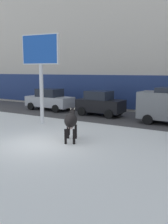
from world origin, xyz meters
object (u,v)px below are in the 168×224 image
Objects in this scene: car_black_hatchback at (100,103)px; cow_black at (71,121)px; billboard at (40,55)px; car_silver_sedan at (50,99)px.

cow_black is at bearing -73.38° from car_black_hatchback.
cow_black is 5.65m from billboard.
car_silver_sedan is 5.04m from car_black_hatchback.
car_silver_sedan is at bearing 177.75° from car_black_hatchback.
billboard is 6.67m from car_silver_sedan.
billboard is 1.31× the size of car_silver_sedan.
billboard is 5.95m from car_black_hatchback.
cow_black is 0.44× the size of car_silver_sedan.
car_black_hatchback is at bearing 68.28° from billboard.
car_silver_sedan is at bearing 124.24° from billboard.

